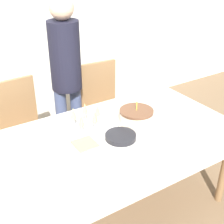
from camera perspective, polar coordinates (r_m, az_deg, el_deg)
name	(u,v)px	position (r m, az deg, el deg)	size (l,w,h in m)	color
ground_plane	(110,209)	(2.76, -0.44, -17.33)	(12.00, 12.00, 0.00)	brown
wall_back	(23,12)	(3.57, -16.03, 17.13)	(8.00, 0.05, 2.70)	silver
dining_table	(109,146)	(2.34, -0.50, -6.17)	(1.88, 0.98, 0.75)	silver
dining_chair_far_left	(22,128)	(2.91, -16.17, -2.91)	(0.45, 0.45, 0.95)	olive
dining_chair_far_right	(103,106)	(3.19, -1.74, 1.16)	(0.45, 0.45, 0.95)	olive
birthday_cake	(136,116)	(2.42, 4.46, -0.74)	(0.26, 0.26, 0.18)	beige
champagne_tray	(87,120)	(2.31, -4.67, -1.46)	(0.29, 0.29, 0.18)	silver
plate_stack_main	(121,136)	(2.23, 1.59, -4.49)	(0.22, 0.22, 0.03)	black
plate_stack_dessert	(107,124)	(2.39, -0.95, -2.19)	(0.18, 0.18, 0.03)	white
cake_knife	(163,129)	(2.38, 9.23, -3.02)	(0.30, 0.08, 0.00)	silver
fork_pile	(102,155)	(2.06, -1.90, -7.91)	(0.17, 0.07, 0.02)	silver
napkin_pile	(85,144)	(2.18, -4.97, -5.80)	(0.15, 0.15, 0.01)	#E0D166
person_standing	(66,69)	(2.90, -8.43, 7.82)	(0.28, 0.28, 1.62)	#3F4C72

